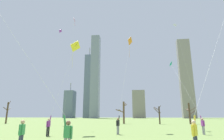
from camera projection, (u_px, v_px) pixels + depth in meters
kite_flyer_midfield_right_teal at (198, 115)px, 19.90m from camera, size 1.42×8.91×10.11m
kite_flyer_far_back_blue at (33, 77)px, 9.86m from camera, size 10.62×1.95×14.47m
kite_flyer_foreground_left_yellow at (58, 98)px, 19.28m from camera, size 1.26×5.53×11.36m
kite_flyer_midfield_center_green at (202, 107)px, 10.55m from camera, size 6.81×6.66×12.77m
kite_flyer_midfield_left_orange at (122, 100)px, 21.01m from camera, size 1.81×7.01×13.34m
bystander_watching_nearby at (21, 134)px, 9.97m from camera, size 0.24×0.51×1.62m
distant_kite_low_near_trees_white at (178, 38)px, 34.59m from camera, size 3.84×1.88×18.86m
distant_kite_drifting_left_red at (73, 35)px, 34.96m from camera, size 2.15×3.12×19.92m
distant_kite_high_overhead_pink at (201, 6)px, 36.01m from camera, size 3.03×2.10×25.38m
distant_kite_drifting_right_purple at (60, 38)px, 48.74m from camera, size 0.79×4.14×24.36m
bare_tree_right_of_center at (123, 112)px, 44.61m from camera, size 2.61×3.08×5.21m
bare_tree_left_of_center at (159, 114)px, 42.71m from camera, size 1.85×2.28×4.19m
bare_tree_rightmost at (7, 112)px, 46.58m from camera, size 1.30×1.81×5.64m
bare_tree_center at (190, 113)px, 42.92m from camera, size 2.54×1.70×4.79m
skyline_short_annex at (139, 104)px, 156.23m from camera, size 10.60×5.55×23.06m
skyline_mid_tower_right at (95, 75)px, 149.00m from camera, size 6.64×6.93×66.72m
skyline_mid_tower_left at (186, 77)px, 145.24m from camera, size 9.66×5.11×62.22m
skyline_slender_spire at (89, 86)px, 166.10m from camera, size 6.15×9.88×64.01m
skyline_tall_tower at (70, 104)px, 162.45m from camera, size 8.21×9.42×30.52m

